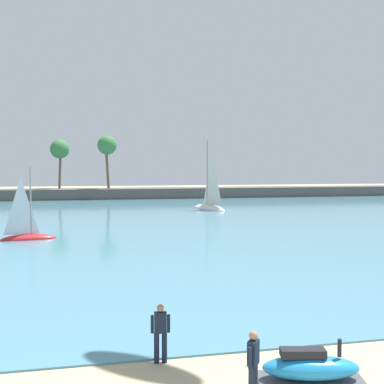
% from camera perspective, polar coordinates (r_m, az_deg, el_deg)
% --- Properties ---
extents(sea, '(220.00, 108.38, 0.06)m').
position_cam_1_polar(sea, '(67.41, -8.54, -1.60)').
color(sea, teal).
rests_on(sea, ground).
extents(palm_headland, '(118.72, 6.21, 13.02)m').
position_cam_1_polar(palm_headland, '(81.38, -11.29, 0.62)').
color(palm_headland, '#514C47').
rests_on(palm_headland, ground).
extents(watercraft_on_trailer, '(2.75, 1.52, 1.28)m').
position_cam_1_polar(watercraft_on_trailer, '(12.59, 14.27, -20.32)').
color(watercraft_on_trailer, '#4C4C51').
rests_on(watercraft_on_trailer, ground).
extents(person_rigging_by_gear, '(0.38, 0.45, 1.67)m').
position_cam_1_polar(person_rigging_by_gear, '(11.73, 7.51, -20.07)').
color(person_rigging_by_gear, '#141E33').
rests_on(person_rigging_by_gear, ground).
extents(person_at_waterline, '(0.55, 0.23, 1.67)m').
position_cam_1_polar(person_at_waterline, '(13.63, -3.88, -16.67)').
color(person_at_waterline, '#141E33').
rests_on(person_at_waterline, ground).
extents(sailboat_near_shore, '(4.15, 1.75, 5.84)m').
position_cam_1_polar(sailboat_near_shore, '(37.15, -19.54, -4.69)').
color(sailboat_near_shore, red).
rests_on(sailboat_near_shore, sea).
extents(sailboat_toward_headland, '(4.05, 6.81, 9.47)m').
position_cam_1_polar(sailboat_toward_headland, '(59.43, 2.14, -1.34)').
color(sailboat_toward_headland, white).
rests_on(sailboat_toward_headland, sea).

